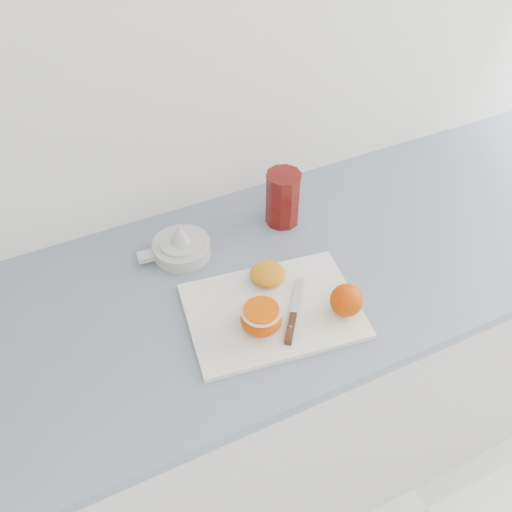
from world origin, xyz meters
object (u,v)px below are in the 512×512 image
at_px(red_tumbler, 283,200).
at_px(counter, 287,375).
at_px(cutting_board, 273,311).
at_px(citrus_juicer, 181,246).
at_px(half_orange, 261,318).

bearing_deg(red_tumbler, counter, -107.13).
xyz_separation_m(counter, cutting_board, (-0.11, -0.10, 0.45)).
bearing_deg(citrus_juicer, red_tumbler, 0.98).
relative_size(half_orange, red_tumbler, 0.61).
bearing_deg(red_tumbler, half_orange, -124.59).
height_order(cutting_board, red_tumbler, red_tumbler).
distance_m(counter, citrus_juicer, 0.54).
bearing_deg(counter, half_orange, -137.91).
height_order(counter, cutting_board, cutting_board).
height_order(cutting_board, citrus_juicer, citrus_juicer).
bearing_deg(cutting_board, counter, 44.22).
distance_m(counter, red_tumbler, 0.53).
bearing_deg(cutting_board, half_orange, -144.12).
distance_m(half_orange, citrus_juicer, 0.29).
xyz_separation_m(counter, citrus_juicer, (-0.22, 0.14, 0.47)).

